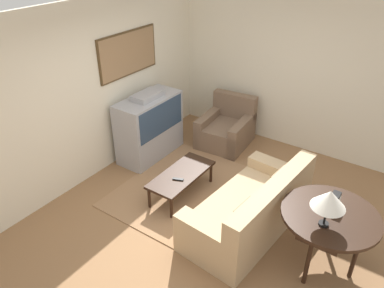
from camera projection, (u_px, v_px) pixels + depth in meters
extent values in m
plane|color=#8E6642|center=(206.00, 219.00, 5.20)|extent=(12.00, 12.00, 0.00)
cube|color=beige|center=(88.00, 95.00, 5.56)|extent=(12.00, 0.06, 2.70)
cube|color=#4C381E|center=(128.00, 53.00, 5.95)|extent=(1.27, 0.03, 0.70)
cube|color=#93704C|center=(129.00, 54.00, 5.94)|extent=(1.22, 0.01, 0.65)
cube|color=beige|center=(291.00, 73.00, 6.38)|extent=(0.06, 12.00, 2.70)
cube|color=#99704C|center=(182.00, 188.00, 5.81)|extent=(2.19, 1.65, 0.01)
cube|color=#9E9EA3|center=(150.00, 142.00, 6.55)|extent=(1.19, 0.55, 0.49)
cube|color=#9E9EA3|center=(149.00, 114.00, 6.28)|extent=(1.19, 0.55, 0.60)
cube|color=#2D425B|center=(162.00, 119.00, 6.14)|extent=(1.07, 0.01, 0.52)
cube|color=#9E9EA3|center=(147.00, 95.00, 6.10)|extent=(0.54, 0.30, 0.09)
cube|color=tan|center=(247.00, 214.00, 4.98)|extent=(1.97, 1.08, 0.41)
cube|color=tan|center=(274.00, 199.00, 4.57)|extent=(1.91, 0.38, 0.45)
cube|color=tan|center=(277.00, 181.00, 5.49)|extent=(0.32, 0.94, 0.57)
cube|color=tan|center=(209.00, 246.00, 4.38)|extent=(0.32, 0.94, 0.57)
cube|color=#877154|center=(280.00, 183.00, 4.95)|extent=(0.37, 0.15, 0.34)
cube|color=#877154|center=(245.00, 216.00, 4.38)|extent=(0.37, 0.15, 0.34)
cube|color=brown|center=(225.00, 134.00, 6.88)|extent=(1.01, 0.90, 0.41)
cube|color=brown|center=(235.00, 105.00, 6.95)|extent=(0.25, 0.84, 0.45)
cube|color=brown|center=(209.00, 126.00, 6.99)|extent=(0.96, 0.24, 0.55)
cube|color=brown|center=(242.00, 135.00, 6.71)|extent=(0.96, 0.24, 0.55)
cube|color=black|center=(181.00, 174.00, 5.49)|extent=(1.12, 0.49, 0.04)
cylinder|color=black|center=(171.00, 208.00, 5.13)|extent=(0.04, 0.04, 0.35)
cylinder|color=black|center=(211.00, 173.00, 5.86)|extent=(0.04, 0.04, 0.35)
cylinder|color=black|center=(149.00, 198.00, 5.33)|extent=(0.04, 0.04, 0.35)
cylinder|color=black|center=(190.00, 165.00, 6.05)|extent=(0.04, 0.04, 0.35)
cylinder|color=black|center=(331.00, 216.00, 4.15)|extent=(1.09, 1.09, 0.04)
cube|color=black|center=(329.00, 220.00, 4.18)|extent=(0.93, 0.44, 0.08)
cylinder|color=black|center=(308.00, 260.00, 4.10)|extent=(0.05, 0.05, 0.73)
cylinder|color=black|center=(330.00, 221.00, 4.64)|extent=(0.05, 0.05, 0.73)
cylinder|color=black|center=(356.00, 254.00, 4.17)|extent=(0.05, 0.05, 0.73)
cylinder|color=black|center=(324.00, 224.00, 3.98)|extent=(0.11, 0.11, 0.02)
cylinder|color=black|center=(327.00, 209.00, 3.88)|extent=(0.02, 0.02, 0.38)
cone|color=white|center=(329.00, 199.00, 3.81)|extent=(0.36, 0.36, 0.20)
cube|color=black|center=(335.00, 200.00, 4.19)|extent=(0.13, 0.09, 0.19)
cylinder|color=white|center=(340.00, 200.00, 4.15)|extent=(0.10, 0.01, 0.10)
cube|color=black|center=(178.00, 179.00, 5.34)|extent=(0.10, 0.16, 0.02)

